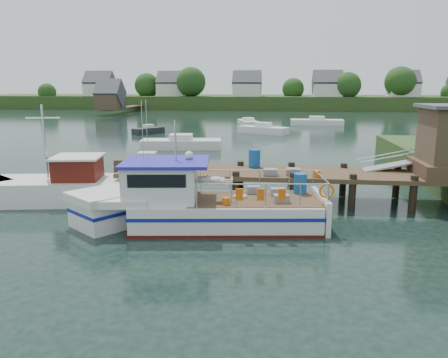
# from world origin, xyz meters

# --- Properties ---
(ground_plane) EXTENTS (160.00, 160.00, 0.00)m
(ground_plane) POSITION_xyz_m (0.00, 0.00, 0.00)
(ground_plane) COLOR black
(far_shore) EXTENTS (140.00, 42.55, 9.22)m
(far_shore) POSITION_xyz_m (0.01, 82.37, 2.10)
(far_shore) COLOR #30481D
(far_shore) RESTS_ON ground
(dock) EXTENTS (16.60, 3.00, 4.78)m
(dock) POSITION_xyz_m (6.51, 0.01, 2.24)
(dock) COLOR #4C3724
(dock) RESTS_ON ground
(lobster_boat) EXTENTS (10.09, 3.90, 4.79)m
(lobster_boat) POSITION_xyz_m (-1.82, -4.16, 0.87)
(lobster_boat) COLOR silver
(lobster_boat) RESTS_ON ground
(work_boat) EXTENTS (8.53, 3.74, 4.45)m
(work_boat) POSITION_xyz_m (-8.70, -1.33, 0.71)
(work_boat) COLOR silver
(work_boat) RESTS_ON ground
(moored_rowboat) EXTENTS (4.09, 1.73, 1.16)m
(moored_rowboat) POSITION_xyz_m (-6.82, 6.61, 0.43)
(moored_rowboat) COLOR #4C3724
(moored_rowboat) RESTS_ON ground
(moored_far) EXTENTS (7.08, 2.65, 1.19)m
(moored_far) POSITION_xyz_m (6.78, 40.28, 0.44)
(moored_far) COLOR silver
(moored_far) RESTS_ON ground
(moored_a) EXTENTS (6.95, 3.10, 1.24)m
(moored_a) POSITION_xyz_m (-6.70, 16.19, 0.46)
(moored_a) COLOR silver
(moored_a) RESTS_ON ground
(moored_b) EXTENTS (5.85, 4.24, 1.24)m
(moored_b) POSITION_xyz_m (-0.12, 28.78, 0.46)
(moored_b) COLOR silver
(moored_b) RESTS_ON ground
(moored_d) EXTENTS (3.41, 5.97, 0.96)m
(moored_d) POSITION_xyz_m (-2.43, 39.63, 0.36)
(moored_d) COLOR silver
(moored_d) RESTS_ON ground
(moored_e) EXTENTS (3.15, 3.79, 1.03)m
(moored_e) POSITION_xyz_m (-12.79, 27.32, 0.38)
(moored_e) COLOR black
(moored_e) RESTS_ON ground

